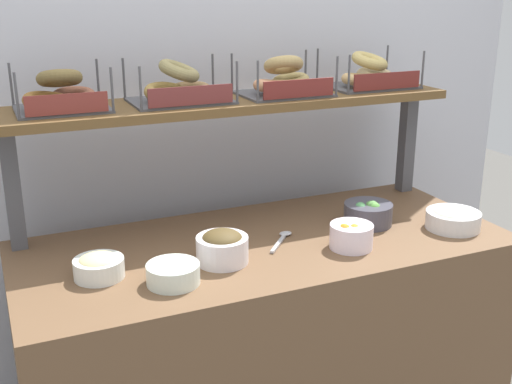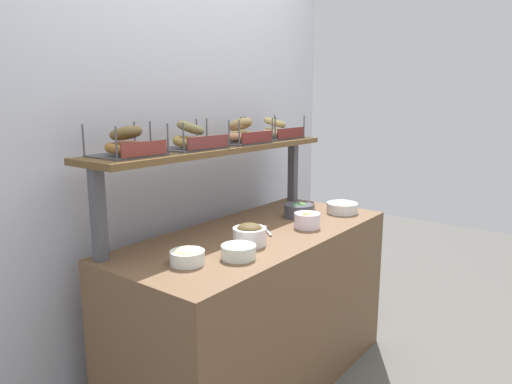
{
  "view_description": "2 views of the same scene",
  "coord_description": "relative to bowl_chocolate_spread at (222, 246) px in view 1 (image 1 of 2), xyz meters",
  "views": [
    {
      "loc": [
        -0.81,
        -1.77,
        1.67
      ],
      "look_at": [
        -0.0,
        0.07,
        1.0
      ],
      "focal_mm": 44.96,
      "sensor_mm": 36.0,
      "label": 1
    },
    {
      "loc": [
        -1.84,
        -1.4,
        1.53
      ],
      "look_at": [
        0.03,
        0.03,
        1.05
      ],
      "focal_mm": 32.72,
      "sensor_mm": 36.0,
      "label": 2
    }
  ],
  "objects": [
    {
      "name": "bagel_basket_sesame",
      "position": [
        0.37,
        0.36,
        0.43
      ],
      "size": [
        0.31,
        0.25,
        0.15
      ],
      "color": "#4C4C51",
      "rests_on": "upper_shelf"
    },
    {
      "name": "bagel_basket_everything",
      "position": [
        -0.0,
        0.37,
        0.43
      ],
      "size": [
        0.33,
        0.26,
        0.15
      ],
      "color": "#4C4C51",
      "rests_on": "upper_shelf"
    },
    {
      "name": "bowl_fruit_salad",
      "position": [
        0.42,
        -0.06,
        -0.01
      ],
      "size": [
        0.14,
        0.14,
        0.09
      ],
      "color": "white",
      "rests_on": "deli_counter"
    },
    {
      "name": "shelf_riser_left",
      "position": [
        -0.56,
        0.37,
        0.15
      ],
      "size": [
        0.05,
        0.05,
        0.4
      ],
      "primitive_type": "cube",
      "color": "#4C4C51",
      "rests_on": "deli_counter"
    },
    {
      "name": "bowl_veggie_mix",
      "position": [
        0.58,
        0.09,
        -0.01
      ],
      "size": [
        0.17,
        0.17,
        0.09
      ],
      "color": "#45434F",
      "rests_on": "deli_counter"
    },
    {
      "name": "deli_counter",
      "position": [
        0.19,
        0.1,
        -0.48
      ],
      "size": [
        1.61,
        0.7,
        0.85
      ],
      "primitive_type": "cube",
      "color": "brown",
      "rests_on": "ground_plane"
    },
    {
      "name": "shelf_riser_right",
      "position": [
        0.93,
        0.37,
        0.15
      ],
      "size": [
        0.05,
        0.05,
        0.4
      ],
      "primitive_type": "cube",
      "color": "#4C4C51",
      "rests_on": "deli_counter"
    },
    {
      "name": "bagel_basket_cinnamon_raisin",
      "position": [
        -0.38,
        0.38,
        0.43
      ],
      "size": [
        0.29,
        0.25,
        0.14
      ],
      "color": "#4C4C51",
      "rests_on": "upper_shelf"
    },
    {
      "name": "bowl_cream_cheese",
      "position": [
        -0.18,
        -0.08,
        -0.01
      ],
      "size": [
        0.15,
        0.15,
        0.07
      ],
      "color": "white",
      "rests_on": "deli_counter"
    },
    {
      "name": "upper_shelf",
      "position": [
        0.19,
        0.37,
        0.36
      ],
      "size": [
        1.57,
        0.32,
        0.03
      ],
      "primitive_type": "cube",
      "color": "brown",
      "rests_on": "shelf_riser_left"
    },
    {
      "name": "bowl_egg_salad",
      "position": [
        -0.36,
        0.04,
        -0.02
      ],
      "size": [
        0.15,
        0.15,
        0.07
      ],
      "color": "white",
      "rests_on": "deli_counter"
    },
    {
      "name": "back_wall",
      "position": [
        0.19,
        0.65,
        0.3
      ],
      "size": [
        2.81,
        0.06,
        2.4
      ],
      "primitive_type": "cube",
      "color": "silver",
      "rests_on": "ground_plane"
    },
    {
      "name": "serving_spoon_near_plate",
      "position": [
        0.24,
        0.08,
        -0.04
      ],
      "size": [
        0.13,
        0.14,
        0.01
      ],
      "color": "#B7B7BC",
      "rests_on": "deli_counter"
    },
    {
      "name": "bagel_basket_plain",
      "position": [
        0.75,
        0.38,
        0.42
      ],
      "size": [
        0.33,
        0.24,
        0.14
      ],
      "color": "#4C4C51",
      "rests_on": "upper_shelf"
    },
    {
      "name": "bowl_scallion_spread",
      "position": [
        0.83,
        -0.06,
        -0.01
      ],
      "size": [
        0.19,
        0.19,
        0.08
      ],
      "color": "silver",
      "rests_on": "deli_counter"
    },
    {
      "name": "bowl_chocolate_spread",
      "position": [
        0.0,
        0.0,
        0.0
      ],
      "size": [
        0.16,
        0.16,
        0.1
      ],
      "color": "white",
      "rests_on": "deli_counter"
    }
  ]
}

